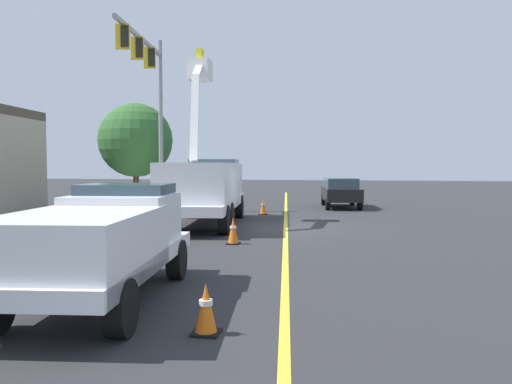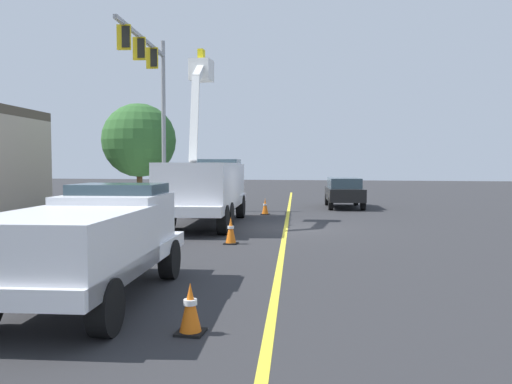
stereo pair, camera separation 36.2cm
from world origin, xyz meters
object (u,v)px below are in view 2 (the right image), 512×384
Objects in this scene: passing_minivan at (344,191)px; service_pickup_truck at (91,239)px; utility_bucket_truck at (206,185)px; traffic_cone_mid_rear at (265,207)px; traffic_signal_mast at (152,84)px; traffic_cone_leading at (190,309)px; traffic_cone_mid_front at (231,231)px.

service_pickup_truck is at bearing 169.18° from passing_minivan.
utility_bucket_truck is 4.94m from traffic_cone_mid_rear.
service_pickup_truck is 16.16m from traffic_cone_mid_rear.
traffic_cone_mid_rear is at bearing -1.11° from service_pickup_truck.
traffic_cone_mid_rear is 0.09× the size of traffic_signal_mast.
traffic_cone_leading is at bearing -155.83° from traffic_signal_mast.
traffic_cone_mid_rear is at bearing -75.77° from traffic_signal_mast.
utility_bucket_truck is at bearing 150.12° from passing_minivan.
service_pickup_truck reaches higher than passing_minivan.
service_pickup_truck is 0.66× the size of traffic_signal_mast.
traffic_cone_mid_rear is 8.00m from traffic_signal_mast.
service_pickup_truck reaches higher than traffic_cone_mid_front.
traffic_cone_mid_front is at bearing -176.54° from traffic_cone_mid_rear.
passing_minivan reaches higher than traffic_cone_mid_front.
traffic_cone_mid_front is (6.87, -0.87, -0.71)m from service_pickup_truck.
utility_bucket_truck is 0.95× the size of traffic_signal_mast.
passing_minivan is at bearing -10.82° from service_pickup_truck.
traffic_signal_mast is (3.15, 3.60, 4.65)m from utility_bucket_truck.
traffic_cone_leading is 18.67m from traffic_signal_mast.
service_pickup_truck is 2.77m from traffic_cone_leading.
traffic_cone_leading is at bearing 175.62° from passing_minivan.
traffic_cone_leading is at bearing -120.45° from service_pickup_truck.
passing_minivan is at bearing -12.53° from traffic_cone_mid_front.
traffic_cone_mid_rear is (16.14, -0.31, -0.73)m from service_pickup_truck.
passing_minivan is (20.98, -4.01, -0.15)m from service_pickup_truck.
traffic_cone_mid_front is 0.09× the size of traffic_signal_mast.
traffic_cone_leading is 0.09× the size of traffic_signal_mast.
utility_bucket_truck is 11.74m from service_pickup_truck.
traffic_cone_leading is 0.90× the size of traffic_cone_mid_front.
passing_minivan is (9.33, -5.36, -0.65)m from utility_bucket_truck.
utility_bucket_truck reaches higher than service_pickup_truck.
service_pickup_truck is (-11.65, -1.35, -0.50)m from utility_bucket_truck.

